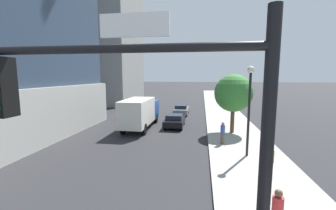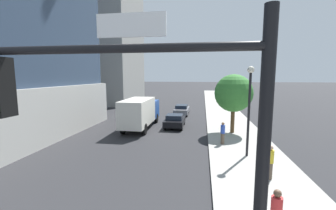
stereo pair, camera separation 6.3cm
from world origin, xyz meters
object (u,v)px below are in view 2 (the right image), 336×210
object	(u,v)px
pedestrian_yellow_shirt	(270,162)
box_truck	(140,111)
street_lamp	(249,98)
car_gray	(182,110)
construction_building	(96,12)
traffic_light_pole	(137,134)
car_black	(175,121)
pedestrian_blue_shirt	(223,133)
street_tree	(234,93)

from	to	relation	value
pedestrian_yellow_shirt	box_truck	bearing A→B (deg)	133.56
street_lamp	box_truck	size ratio (longest dim) A/B	0.75
car_gray	box_truck	size ratio (longest dim) A/B	0.58
construction_building	traffic_light_pole	size ratio (longest dim) A/B	6.59
car_black	street_lamp	bearing A→B (deg)	-54.10
street_lamp	box_truck	xyz separation A→B (m)	(-9.28, 6.94, -2.21)
traffic_light_pole	pedestrian_blue_shirt	xyz separation A→B (m)	(2.63, 13.75, -3.43)
traffic_light_pole	street_tree	distance (m)	17.98
car_black	pedestrian_blue_shirt	world-z (taller)	pedestrian_blue_shirt
pedestrian_blue_shirt	street_tree	bearing A→B (deg)	72.39
construction_building	street_tree	xyz separation A→B (m)	(23.75, -21.78, -14.09)
traffic_light_pole	box_truck	size ratio (longest dim) A/B	0.80
traffic_light_pole	pedestrian_yellow_shirt	distance (m)	9.87
construction_building	street_lamp	xyz separation A→B (m)	(23.93, -27.93, -13.92)
car_black	pedestrian_blue_shirt	bearing A→B (deg)	-52.14
car_gray	pedestrian_blue_shirt	world-z (taller)	pedestrian_blue_shirt
street_lamp	pedestrian_yellow_shirt	bearing A→B (deg)	-81.69
construction_building	traffic_light_pole	distance (m)	46.10
traffic_light_pole	street_tree	world-z (taller)	traffic_light_pole
construction_building	car_black	size ratio (longest dim) A/B	10.11
traffic_light_pole	car_gray	world-z (taller)	traffic_light_pole
street_tree	box_truck	xyz separation A→B (m)	(-9.09, 0.80, -2.05)
construction_building	car_black	xyz separation A→B (m)	(18.08, -19.85, -17.21)
box_truck	car_black	bearing A→B (deg)	18.36
street_lamp	pedestrian_yellow_shirt	distance (m)	4.45
construction_building	street_tree	distance (m)	35.17
street_tree	car_gray	xyz separation A→B (m)	(-5.67, 9.72, -3.12)
street_lamp	box_truck	world-z (taller)	street_lamp
traffic_light_pole	car_gray	distance (m)	27.60
construction_building	car_black	distance (m)	31.89
construction_building	box_truck	size ratio (longest dim) A/B	5.30
street_lamp	pedestrian_yellow_shirt	xyz separation A→B (m)	(0.49, -3.32, -2.93)
car_black	box_truck	bearing A→B (deg)	-161.64
street_tree	car_gray	bearing A→B (deg)	120.25
traffic_light_pole	car_gray	xyz separation A→B (m)	(-1.83, 27.28, -3.77)
pedestrian_yellow_shirt	construction_building	bearing A→B (deg)	128.00
street_tree	car_black	size ratio (longest dim) A/B	1.33
construction_building	car_gray	size ratio (longest dim) A/B	9.11
traffic_light_pole	street_lamp	bearing A→B (deg)	70.60
street_lamp	car_black	distance (m)	10.50
construction_building	pedestrian_yellow_shirt	distance (m)	43.09
construction_building	traffic_light_pole	world-z (taller)	construction_building
traffic_light_pole	street_lamp	distance (m)	12.11
traffic_light_pole	car_black	world-z (taller)	traffic_light_pole
street_tree	car_gray	world-z (taller)	street_tree
car_gray	construction_building	bearing A→B (deg)	146.29
car_gray	pedestrian_blue_shirt	bearing A→B (deg)	-71.74
traffic_light_pole	pedestrian_blue_shirt	world-z (taller)	traffic_light_pole
construction_building	pedestrian_blue_shirt	bearing A→B (deg)	-48.62
construction_building	pedestrian_yellow_shirt	world-z (taller)	construction_building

